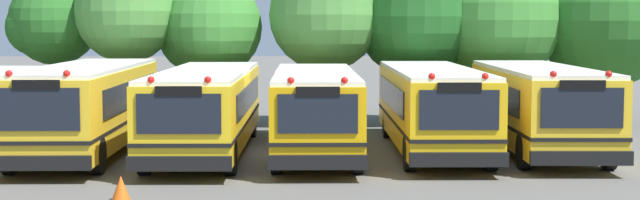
% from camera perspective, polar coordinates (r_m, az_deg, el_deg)
% --- Properties ---
extents(ground_plane, '(160.00, 160.00, 0.00)m').
position_cam_1_polar(ground_plane, '(28.22, -3.69, -3.24)').
color(ground_plane, '#595651').
extents(school_bus_1, '(2.68, 10.89, 2.79)m').
position_cam_1_polar(school_bus_1, '(28.66, -14.13, -0.31)').
color(school_bus_1, yellow).
rests_on(school_bus_1, ground_plane).
extents(school_bus_2, '(2.67, 11.54, 2.64)m').
position_cam_1_polar(school_bus_2, '(28.24, -7.02, -0.42)').
color(school_bus_2, yellow).
rests_on(school_bus_2, ground_plane).
extents(school_bus_3, '(2.49, 10.57, 2.61)m').
position_cam_1_polar(school_bus_3, '(27.76, -0.30, -0.50)').
color(school_bus_3, '#EAA80C').
rests_on(school_bus_3, ground_plane).
extents(school_bus_4, '(2.56, 10.63, 2.69)m').
position_cam_1_polar(school_bus_4, '(28.44, 6.89, -0.34)').
color(school_bus_4, yellow).
rests_on(school_bus_4, ground_plane).
extents(school_bus_5, '(2.83, 9.96, 2.73)m').
position_cam_1_polar(school_bus_5, '(28.88, 13.28, -0.31)').
color(school_bus_5, yellow).
rests_on(school_bus_5, ground_plane).
extents(tree_1, '(3.51, 3.47, 5.75)m').
position_cam_1_polar(tree_1, '(37.34, -16.25, 4.61)').
color(tree_1, '#4C3823').
rests_on(tree_1, ground_plane).
extents(tree_2, '(3.89, 3.89, 6.30)m').
position_cam_1_polar(tree_2, '(36.01, -11.66, 5.31)').
color(tree_2, '#4C3823').
rests_on(tree_2, ground_plane).
extents(tree_3, '(4.06, 3.89, 5.71)m').
position_cam_1_polar(tree_3, '(36.07, -6.97, 4.32)').
color(tree_3, '#4C3823').
rests_on(tree_3, ground_plane).
extents(tree_4, '(4.28, 4.28, 6.36)m').
position_cam_1_polar(tree_4, '(35.31, 0.43, 5.27)').
color(tree_4, '#4C3823').
rests_on(tree_4, ground_plane).
extents(tree_5, '(4.79, 4.79, 6.55)m').
position_cam_1_polar(tree_5, '(35.90, 6.01, 5.12)').
color(tree_5, '#4C3823').
rests_on(tree_5, ground_plane).
extents(tree_6, '(4.82, 4.82, 6.44)m').
position_cam_1_polar(tree_6, '(36.30, 11.15, 4.84)').
color(tree_6, '#4C3823').
rests_on(tree_6, ground_plane).
extents(tree_7, '(5.18, 5.18, 6.59)m').
position_cam_1_polar(tree_7, '(37.41, 17.25, 4.58)').
color(tree_7, '#4C3823').
rests_on(tree_7, ground_plane).
extents(traffic_cone, '(0.42, 0.42, 0.55)m').
position_cam_1_polar(traffic_cone, '(21.13, -12.15, -5.31)').
color(traffic_cone, '#EA5914').
rests_on(traffic_cone, ground_plane).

